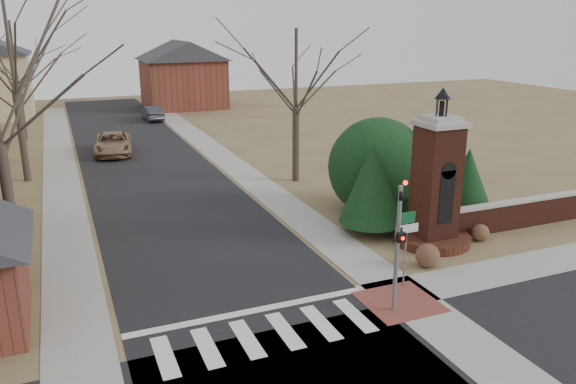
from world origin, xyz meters
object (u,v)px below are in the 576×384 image
traffic_signal_pole (398,236)px  brick_gate_monument (435,193)px  pickup_truck (113,144)px  distant_car (152,113)px  sign_post (406,234)px

traffic_signal_pole → brick_gate_monument: 6.47m
traffic_signal_pole → pickup_truck: traffic_signal_pole is taller
traffic_signal_pole → pickup_truck: (-5.90, 26.66, -1.84)m
traffic_signal_pole → distant_car: size_ratio=1.09×
sign_post → brick_gate_monument: size_ratio=0.42×
traffic_signal_pole → sign_post: 2.02m
traffic_signal_pole → pickup_truck: 27.36m
sign_post → pickup_truck: 26.27m
traffic_signal_pole → brick_gate_monument: bearing=43.2°
traffic_signal_pole → brick_gate_monument: (4.70, 4.42, -0.42)m
sign_post → pickup_truck: bearing=105.9°
brick_gate_monument → sign_post: bearing=-138.6°
sign_post → traffic_signal_pole: bearing=-132.4°
brick_gate_monument → traffic_signal_pole: bearing=-136.8°
pickup_truck → distant_car: bearing=76.2°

